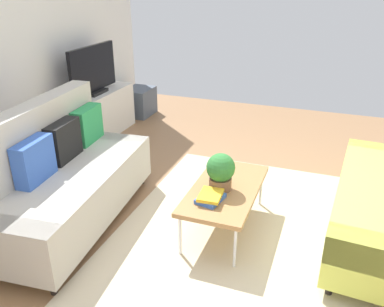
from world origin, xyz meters
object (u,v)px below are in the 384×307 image
at_px(coffee_table, 225,190).
at_px(bottle_0, 79,93).
at_px(tv_console, 97,116).
at_px(tv, 93,71).
at_px(vase_0, 64,97).
at_px(storage_trunk, 139,102).
at_px(potted_plant, 221,171).
at_px(couch_beige, 62,177).
at_px(table_book_0, 210,199).

distance_m(coffee_table, bottle_0, 2.57).
relative_size(tv_console, tv, 1.40).
bearing_deg(vase_0, bottle_0, -24.30).
bearing_deg(coffee_table, storage_trunk, 40.05).
xyz_separation_m(tv, potted_plant, (-1.57, -2.26, -0.36)).
bearing_deg(bottle_0, tv, 3.01).
relative_size(couch_beige, coffee_table, 1.79).
bearing_deg(tv_console, potted_plant, -124.63).
bearing_deg(potted_plant, coffee_table, -43.71).
xyz_separation_m(potted_plant, bottle_0, (1.19, 2.24, 0.16)).
height_order(tv, vase_0, tv).
xyz_separation_m(potted_plant, table_book_0, (-0.22, 0.02, -0.16)).
xyz_separation_m(storage_trunk, vase_0, (-1.68, 0.15, 0.52)).
bearing_deg(table_book_0, tv_console, 51.62).
bearing_deg(tv, vase_0, 173.12).
distance_m(coffee_table, table_book_0, 0.26).
distance_m(tv, potted_plant, 2.77).
bearing_deg(vase_0, couch_beige, -145.11).
xyz_separation_m(storage_trunk, bottle_0, (-1.48, 0.06, 0.53)).
xyz_separation_m(storage_trunk, potted_plant, (-2.67, -2.18, 0.37)).
distance_m(coffee_table, potted_plant, 0.21).
bearing_deg(table_book_0, vase_0, 62.36).
xyz_separation_m(tv, bottle_0, (-0.38, -0.02, -0.20)).
height_order(tv_console, potted_plant, potted_plant).
relative_size(coffee_table, tv_console, 0.79).
bearing_deg(tv_console, storage_trunk, -5.19).
bearing_deg(vase_0, coffee_table, -111.97).
height_order(tv, storage_trunk, tv).
height_order(table_book_0, bottle_0, bottle_0).
xyz_separation_m(tv_console, potted_plant, (-1.57, -2.28, 0.27)).
bearing_deg(bottle_0, table_book_0, -122.40).
bearing_deg(vase_0, storage_trunk, -5.10).
bearing_deg(tv, coffee_table, -123.77).
bearing_deg(storage_trunk, tv, 175.84).
distance_m(tv, storage_trunk, 1.32).
relative_size(potted_plant, table_book_0, 1.38).
relative_size(coffee_table, table_book_0, 4.58).
height_order(coffee_table, tv_console, tv_console).
distance_m(couch_beige, table_book_0, 1.38).
height_order(table_book_0, vase_0, vase_0).
bearing_deg(tv_console, bottle_0, -174.00).
height_order(tv_console, storage_trunk, tv_console).
height_order(coffee_table, tv, tv).
distance_m(couch_beige, coffee_table, 1.48).
xyz_separation_m(coffee_table, vase_0, (0.95, 2.36, 0.34)).
bearing_deg(couch_beige, potted_plant, 98.93).
relative_size(couch_beige, table_book_0, 8.21).
relative_size(coffee_table, tv, 1.10).
distance_m(couch_beige, tv_console, 2.13).
height_order(coffee_table, bottle_0, bottle_0).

